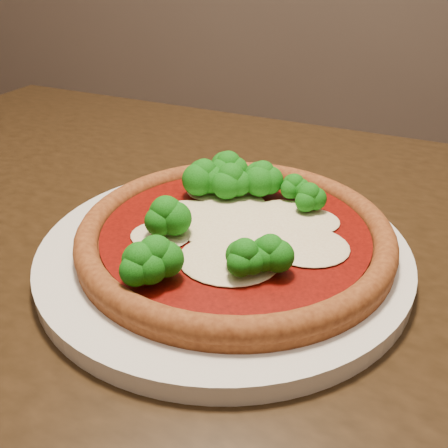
# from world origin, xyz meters

# --- Properties ---
(dining_table) EXTENTS (1.36, 0.98, 0.75)m
(dining_table) POSITION_xyz_m (-0.10, -0.08, 0.65)
(dining_table) COLOR black
(dining_table) RESTS_ON floor
(plate) EXTENTS (0.35, 0.35, 0.02)m
(plate) POSITION_xyz_m (-0.08, -0.13, 0.76)
(plate) COLOR silver
(plate) RESTS_ON dining_table
(pizza) EXTENTS (0.30, 0.30, 0.06)m
(pizza) POSITION_xyz_m (-0.08, -0.12, 0.78)
(pizza) COLOR brown
(pizza) RESTS_ON plate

